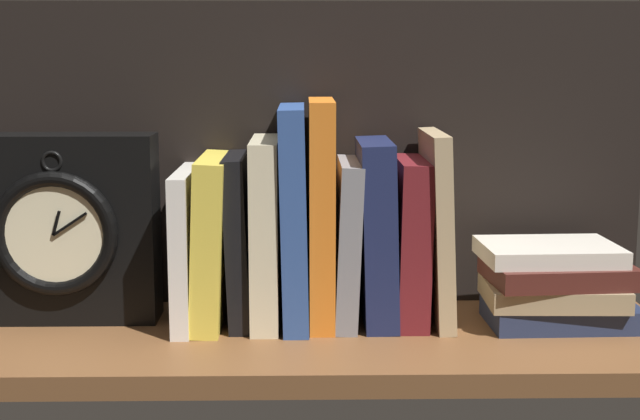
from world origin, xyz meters
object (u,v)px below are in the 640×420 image
at_px(book_white_catcher, 188,246).
at_px(book_maroon_dawkins, 411,241).
at_px(book_cream_twain, 267,231).
at_px(book_blue_modern, 295,215).
at_px(book_stack_side, 556,284).
at_px(book_tan_shortstories, 437,227).
at_px(book_yellow_seinlanguage, 213,240).
at_px(book_gray_chess, 348,242).
at_px(book_black_skeptic, 240,239).
at_px(book_navy_bierce, 377,232).
at_px(framed_clock, 62,229).
at_px(book_orange_pandolfini, 322,212).

height_order(book_white_catcher, book_maroon_dawkins, book_maroon_dawkins).
height_order(book_cream_twain, book_blue_modern, book_blue_modern).
xyz_separation_m(book_cream_twain, book_stack_side, (0.33, -0.02, -0.06)).
bearing_deg(book_maroon_dawkins, book_cream_twain, 180.00).
bearing_deg(book_blue_modern, book_tan_shortstories, -0.00).
bearing_deg(book_yellow_seinlanguage, book_blue_modern, 0.00).
bearing_deg(book_gray_chess, book_tan_shortstories, 0.00).
bearing_deg(book_tan_shortstories, book_white_catcher, 180.00).
relative_size(book_black_skeptic, book_tan_shortstories, 0.88).
relative_size(book_navy_bierce, book_tan_shortstories, 0.95).
bearing_deg(framed_clock, book_black_skeptic, -1.19).
xyz_separation_m(book_orange_pandolfini, book_tan_shortstories, (0.13, 0.00, -0.02)).
height_order(book_navy_bierce, book_maroon_dawkins, book_navy_bierce).
xyz_separation_m(book_black_skeptic, book_blue_modern, (0.06, 0.00, 0.03)).
relative_size(book_black_skeptic, framed_clock, 0.89).
xyz_separation_m(book_cream_twain, book_gray_chess, (0.09, 0.00, -0.01)).
relative_size(book_white_catcher, book_orange_pandolfini, 0.69).
height_order(book_yellow_seinlanguage, framed_clock, framed_clock).
bearing_deg(book_gray_chess, book_cream_twain, 180.00).
height_order(book_black_skeptic, book_stack_side, book_black_skeptic).
relative_size(book_black_skeptic, book_orange_pandolfini, 0.76).
xyz_separation_m(book_black_skeptic, book_cream_twain, (0.03, 0.00, 0.01)).
bearing_deg(framed_clock, book_gray_chess, -0.74).
bearing_deg(book_black_skeptic, book_maroon_dawkins, 0.00).
bearing_deg(book_yellow_seinlanguage, book_navy_bierce, 0.00).
relative_size(book_black_skeptic, book_blue_modern, 0.78).
relative_size(book_orange_pandolfini, book_stack_side, 1.44).
bearing_deg(book_gray_chess, framed_clock, 179.26).
bearing_deg(book_yellow_seinlanguage, book_orange_pandolfini, 0.00).
bearing_deg(book_orange_pandolfini, book_blue_modern, 180.00).
xyz_separation_m(book_yellow_seinlanguage, framed_clock, (-0.17, 0.00, 0.01)).
bearing_deg(book_cream_twain, book_yellow_seinlanguage, 180.00).
bearing_deg(book_cream_twain, book_black_skeptic, 180.00).
xyz_separation_m(book_white_catcher, book_gray_chess, (0.19, 0.00, 0.01)).
bearing_deg(book_maroon_dawkins, framed_clock, 179.40).
relative_size(book_white_catcher, book_cream_twain, 0.83).
height_order(book_orange_pandolfini, framed_clock, book_orange_pandolfini).
bearing_deg(book_orange_pandolfini, book_navy_bierce, 0.00).
bearing_deg(book_cream_twain, book_stack_side, -3.73).
xyz_separation_m(book_black_skeptic, framed_clock, (-0.21, 0.00, 0.01)).
distance_m(book_blue_modern, book_stack_side, 0.31).
bearing_deg(book_yellow_seinlanguage, book_stack_side, -3.14).
xyz_separation_m(book_black_skeptic, book_navy_bierce, (0.16, 0.00, 0.01)).
height_order(book_yellow_seinlanguage, book_blue_modern, book_blue_modern).
relative_size(book_cream_twain, book_tan_shortstories, 0.97).
bearing_deg(book_gray_chess, book_navy_bierce, 0.00).
height_order(book_cream_twain, book_maroon_dawkins, book_cream_twain).
xyz_separation_m(book_gray_chess, book_maroon_dawkins, (0.07, 0.00, 0.00)).
bearing_deg(book_maroon_dawkins, book_orange_pandolfini, 180.00).
bearing_deg(book_orange_pandolfini, book_tan_shortstories, 0.00).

